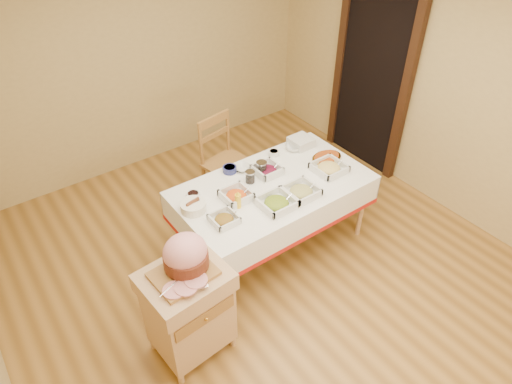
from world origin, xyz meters
TOP-DOWN VIEW (x-y plane):
  - room_shell at (0.00, 0.00)m, footprint 5.00×5.00m
  - doorway at (2.20, 0.90)m, footprint 0.09×1.10m
  - dining_table at (0.30, 0.30)m, footprint 1.82×1.02m
  - butcher_cart at (-0.95, -0.27)m, footprint 0.64×0.55m
  - dining_chair at (0.33, 1.17)m, footprint 0.54×0.52m
  - ham_on_board at (-0.90, -0.23)m, footprint 0.46×0.44m
  - serving_dish_a at (-0.35, 0.13)m, footprint 0.22×0.21m
  - serving_dish_b at (0.13, 0.03)m, footprint 0.29×0.29m
  - serving_dish_c at (0.41, 0.03)m, footprint 0.28×0.28m
  - serving_dish_d at (0.87, 0.16)m, footprint 0.29×0.29m
  - serving_dish_e at (-0.09, 0.33)m, footprint 0.26×0.25m
  - serving_dish_f at (0.37, 0.48)m, footprint 0.25×0.24m
  - small_bowl_left at (-0.40, 0.56)m, footprint 0.12×0.12m
  - small_bowl_mid at (0.09, 0.71)m, footprint 0.14×0.14m
  - small_bowl_right at (0.61, 0.68)m, footprint 0.11×0.11m
  - bowl_white_imported at (0.20, 0.67)m, footprint 0.19×0.19m
  - bowl_small_imported at (0.83, 0.65)m, footprint 0.21×0.21m
  - preserve_jar_left at (0.15, 0.46)m, footprint 0.09×0.09m
  - preserve_jar_right at (0.32, 0.50)m, footprint 0.11×0.11m
  - mustard_bottle at (-0.15, 0.22)m, footprint 0.05×0.05m
  - bread_basket at (-0.48, 0.41)m, footprint 0.22×0.22m
  - plate_stack at (0.94, 0.66)m, footprint 0.22×0.22m
  - brass_platter at (0.99, 0.31)m, footprint 0.33×0.23m

SIDE VIEW (x-z plane):
  - butcher_cart at x=-0.95m, z-range 0.06..0.92m
  - dining_chair at x=0.33m, z-range 0.02..1.04m
  - dining_table at x=0.30m, z-range 0.22..0.98m
  - brass_platter at x=0.99m, z-range 0.76..0.80m
  - bowl_white_imported at x=0.20m, z-range 0.76..0.80m
  - bowl_small_imported at x=0.83m, z-range 0.76..0.81m
  - small_bowl_right at x=0.61m, z-range 0.76..0.82m
  - serving_dish_a at x=-0.35m, z-range 0.74..0.84m
  - small_bowl_left at x=-0.40m, z-range 0.76..0.82m
  - small_bowl_mid at x=0.09m, z-range 0.76..0.82m
  - serving_dish_d at x=0.87m, z-range 0.74..0.85m
  - serving_dish_c at x=0.41m, z-range 0.74..0.85m
  - serving_dish_f at x=0.37m, z-range 0.74..0.85m
  - serving_dish_e at x=-0.09m, z-range 0.74..0.86m
  - serving_dish_b at x=0.13m, z-range 0.74..0.86m
  - bread_basket at x=-0.48m, z-range 0.75..0.85m
  - plate_stack at x=0.94m, z-range 0.76..0.85m
  - preserve_jar_left at x=0.15m, z-range 0.75..0.87m
  - preserve_jar_right at x=0.32m, z-range 0.75..0.89m
  - mustard_bottle at x=-0.15m, z-range 0.75..0.92m
  - ham_on_board at x=-0.90m, z-range 0.84..1.14m
  - doorway at x=2.20m, z-range 0.01..2.21m
  - room_shell at x=0.00m, z-range -1.20..3.80m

